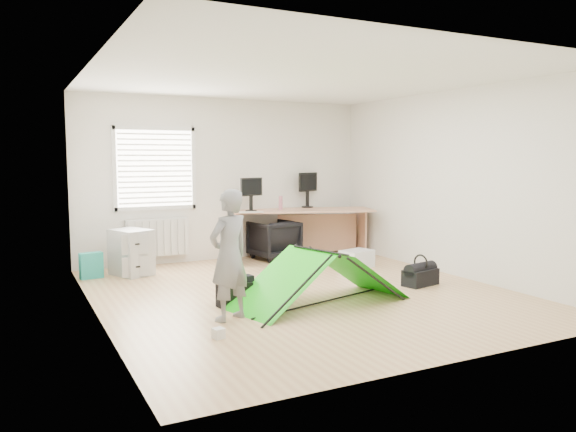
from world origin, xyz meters
name	(u,v)px	position (x,y,z in m)	size (l,w,h in m)	color
ground	(302,293)	(0.00, 0.00, 0.00)	(5.50, 5.50, 0.00)	tan
back_wall	(226,180)	(0.00, 2.75, 1.35)	(5.00, 0.02, 2.70)	silver
window	(155,168)	(-1.20, 2.71, 1.55)	(1.20, 0.06, 1.20)	silver
radiator	(157,237)	(-1.20, 2.67, 0.45)	(1.00, 0.12, 0.60)	silver
desk	(302,233)	(1.24, 2.31, 0.41)	(2.43, 0.77, 0.83)	tan
filing_cabinet	(131,252)	(-1.73, 2.09, 0.34)	(0.43, 0.58, 0.67)	#A9ABAE
monitor_left	(251,199)	(0.30, 2.38, 1.03)	(0.43, 0.09, 0.41)	black
monitor_right	(307,195)	(1.50, 2.61, 1.06)	(0.48, 0.10, 0.46)	black
keyboard	(251,212)	(0.22, 2.16, 0.84)	(0.39, 0.13, 0.02)	beige
thermos	(281,203)	(0.88, 2.43, 0.95)	(0.07, 0.07, 0.24)	#B26378
office_chair	(274,240)	(0.71, 2.34, 0.33)	(0.70, 0.72, 0.66)	black
person	(229,255)	(-1.25, -0.71, 0.70)	(0.51, 0.33, 1.40)	gray
kite	(320,277)	(-0.07, -0.58, 0.32)	(2.05, 0.90, 0.64)	#1BC712
storage_crate	(357,259)	(1.55, 1.07, 0.14)	(0.49, 0.34, 0.27)	silver
tote_bag	(91,266)	(-2.29, 2.10, 0.19)	(0.31, 0.14, 0.37)	teal
laptop_bag	(235,291)	(-0.98, -0.18, 0.17)	(0.45, 0.13, 0.34)	black
white_box	(218,333)	(-1.57, -1.25, 0.05)	(0.10, 0.10, 0.10)	silver
duffel_bag	(420,277)	(1.63, -0.35, 0.11)	(0.50, 0.26, 0.22)	black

